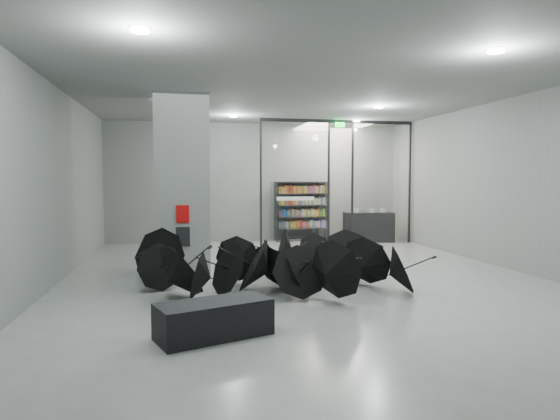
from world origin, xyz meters
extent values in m
plane|color=gray|center=(0.00, 0.00, 0.00)|extent=(14.00, 14.00, 0.00)
cube|color=slate|center=(0.00, 0.00, 4.00)|extent=(10.00, 14.00, 0.02)
cube|color=slate|center=(0.00, 7.00, 2.00)|extent=(10.00, 0.02, 4.00)
cube|color=slate|center=(-5.00, 0.00, 2.00)|extent=(0.02, 14.00, 4.00)
cube|color=slate|center=(5.00, 0.00, 2.00)|extent=(0.02, 14.00, 4.00)
cube|color=slate|center=(-2.50, 2.00, 2.00)|extent=(1.20, 1.20, 4.00)
cube|color=#A50A07|center=(-2.50, 1.38, 1.35)|extent=(0.28, 0.04, 0.38)
cube|color=black|center=(-2.50, 1.38, 0.85)|extent=(0.30, 0.03, 0.42)
cube|color=#0CE533|center=(2.40, 5.30, 3.82)|extent=(0.30, 0.06, 0.15)
cube|color=silver|center=(1.00, 5.50, 2.00)|extent=(2.20, 0.02, 3.95)
cube|color=silver|center=(3.90, 5.50, 2.00)|extent=(2.00, 0.02, 3.95)
cube|color=black|center=(-0.10, 5.50, 2.00)|extent=(0.06, 0.06, 4.00)
cube|color=black|center=(2.10, 5.50, 2.00)|extent=(0.06, 0.06, 4.00)
cube|color=black|center=(2.90, 5.50, 2.00)|extent=(0.06, 0.06, 4.00)
cube|color=black|center=(4.90, 5.50, 2.00)|extent=(0.06, 0.06, 4.00)
cube|color=black|center=(2.40, 5.50, 3.95)|extent=(5.00, 0.08, 0.10)
cube|color=black|center=(-2.11, -3.00, 0.24)|extent=(1.63, 1.12, 0.48)
cube|color=black|center=(3.67, 6.00, 0.49)|extent=(1.74, 0.93, 0.99)
camera|label=1|loc=(-2.51, -9.41, 2.10)|focal=31.10mm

